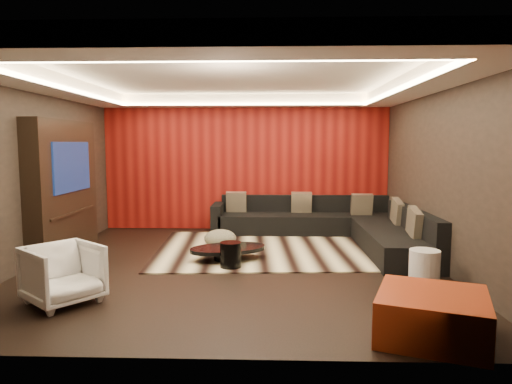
{
  "coord_description": "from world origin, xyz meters",
  "views": [
    {
      "loc": [
        0.54,
        -6.68,
        1.82
      ],
      "look_at": [
        0.3,
        0.6,
        1.05
      ],
      "focal_mm": 32.0,
      "sensor_mm": 36.0,
      "label": 1
    }
  ],
  "objects_px": {
    "coffee_table": "(228,253)",
    "orange_ottoman": "(432,316)",
    "white_side_table": "(424,268)",
    "sectional_sofa": "(334,227)",
    "armchair": "(63,274)",
    "drum_stool": "(231,255)"
  },
  "relations": [
    {
      "from": "coffee_table",
      "to": "orange_ottoman",
      "type": "xyz_separation_m",
      "value": [
        2.19,
        -2.78,
        0.09
      ]
    },
    {
      "from": "white_side_table",
      "to": "sectional_sofa",
      "type": "distance_m",
      "value": 2.91
    },
    {
      "from": "coffee_table",
      "to": "white_side_table",
      "type": "xyz_separation_m",
      "value": [
        2.63,
        -1.22,
        0.12
      ]
    },
    {
      "from": "coffee_table",
      "to": "sectional_sofa",
      "type": "distance_m",
      "value": 2.45
    },
    {
      "from": "orange_ottoman",
      "to": "armchair",
      "type": "distance_m",
      "value": 3.97
    },
    {
      "from": "armchair",
      "to": "sectional_sofa",
      "type": "xyz_separation_m",
      "value": [
        3.56,
        3.56,
        -0.08
      ]
    },
    {
      "from": "white_side_table",
      "to": "armchair",
      "type": "relative_size",
      "value": 0.64
    },
    {
      "from": "drum_stool",
      "to": "orange_ottoman",
      "type": "xyz_separation_m",
      "value": [
        2.1,
        -2.34,
        0.01
      ]
    },
    {
      "from": "drum_stool",
      "to": "white_side_table",
      "type": "distance_m",
      "value": 2.66
    },
    {
      "from": "armchair",
      "to": "coffee_table",
      "type": "bearing_deg",
      "value": -1.26
    },
    {
      "from": "coffee_table",
      "to": "white_side_table",
      "type": "distance_m",
      "value": 2.9
    },
    {
      "from": "drum_stool",
      "to": "armchair",
      "type": "height_order",
      "value": "armchair"
    },
    {
      "from": "orange_ottoman",
      "to": "armchair",
      "type": "xyz_separation_m",
      "value": [
        -3.88,
        0.81,
        0.13
      ]
    },
    {
      "from": "armchair",
      "to": "sectional_sofa",
      "type": "relative_size",
      "value": 0.21
    },
    {
      "from": "drum_stool",
      "to": "white_side_table",
      "type": "relative_size",
      "value": 0.77
    },
    {
      "from": "orange_ottoman",
      "to": "coffee_table",
      "type": "bearing_deg",
      "value": 128.2
    },
    {
      "from": "drum_stool",
      "to": "orange_ottoman",
      "type": "distance_m",
      "value": 3.15
    },
    {
      "from": "drum_stool",
      "to": "sectional_sofa",
      "type": "distance_m",
      "value": 2.69
    },
    {
      "from": "drum_stool",
      "to": "sectional_sofa",
      "type": "bearing_deg",
      "value": 48.62
    },
    {
      "from": "armchair",
      "to": "drum_stool",
      "type": "bearing_deg",
      "value": -9.67
    },
    {
      "from": "coffee_table",
      "to": "white_side_table",
      "type": "height_order",
      "value": "white_side_table"
    },
    {
      "from": "armchair",
      "to": "white_side_table",
      "type": "bearing_deg",
      "value": -40.61
    }
  ]
}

